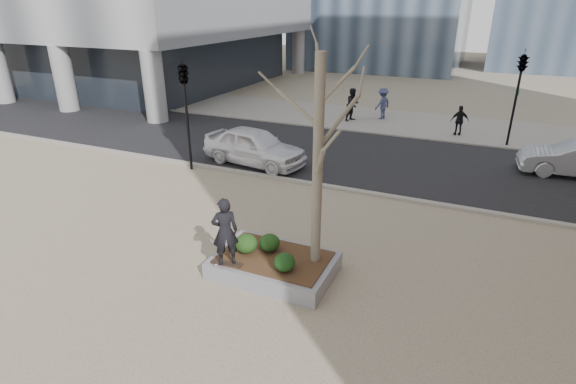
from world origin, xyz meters
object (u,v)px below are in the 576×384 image
at_px(skateboard, 227,264).
at_px(police_car, 254,146).
at_px(planter, 274,265).
at_px(skateboarder, 225,232).

relative_size(skateboard, police_car, 0.17).
height_order(planter, skateboard, skateboard).
xyz_separation_m(planter, police_car, (-4.38, 7.23, 0.57)).
height_order(planter, police_car, police_car).
bearing_deg(planter, skateboarder, -138.93).
bearing_deg(police_car, planter, -139.92).
distance_m(skateboard, police_car, 8.75).
relative_size(skateboarder, police_car, 0.38).
xyz_separation_m(skateboard, skateboarder, (0.00, 0.00, 0.90)).
bearing_deg(skateboarder, police_car, -103.38).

